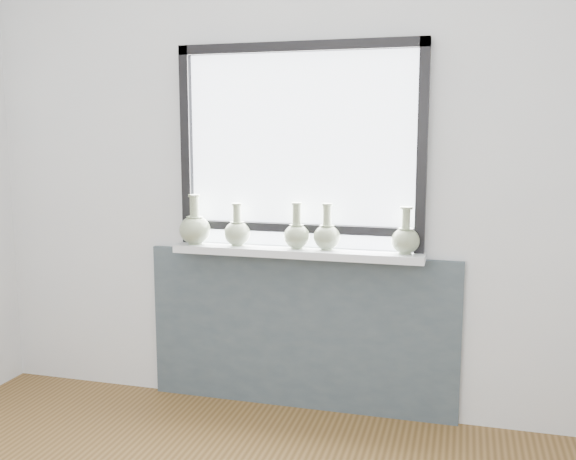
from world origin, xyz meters
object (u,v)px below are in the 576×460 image
(vase_a, at_px, (195,228))
(vase_c, at_px, (297,234))
(vase_e, at_px, (405,238))
(vase_d, at_px, (327,235))
(vase_b, at_px, (237,231))
(windowsill, at_px, (296,252))

(vase_a, relative_size, vase_c, 1.12)
(vase_c, xyz_separation_m, vase_e, (0.56, -0.00, -0.00))
(vase_c, bearing_deg, vase_d, 3.18)
(vase_a, relative_size, vase_d, 1.12)
(vase_b, distance_m, vase_c, 0.33)
(windowsill, height_order, vase_c, vase_c)
(vase_a, distance_m, vase_c, 0.56)
(vase_e, bearing_deg, vase_b, 179.95)
(vase_b, bearing_deg, vase_d, 1.07)
(vase_d, bearing_deg, vase_a, -177.83)
(windowsill, height_order, vase_d, vase_d)
(vase_a, bearing_deg, vase_e, 0.89)
(vase_d, distance_m, vase_e, 0.40)
(vase_a, height_order, vase_d, vase_a)
(windowsill, relative_size, vase_b, 5.82)
(vase_a, bearing_deg, vase_c, 1.88)
(vase_d, bearing_deg, vase_b, -178.93)
(vase_a, xyz_separation_m, vase_d, (0.72, 0.03, -0.01))
(vase_d, height_order, vase_e, vase_d)
(windowsill, relative_size, vase_c, 5.50)
(vase_b, xyz_separation_m, vase_d, (0.49, 0.01, 0.00))
(vase_a, bearing_deg, vase_d, 2.17)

